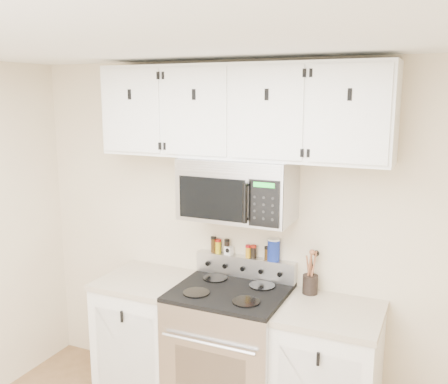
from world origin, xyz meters
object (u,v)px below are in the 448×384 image
at_px(range, 230,352).
at_px(microwave, 238,189).
at_px(utensil_crock, 310,283).
at_px(salt_canister, 274,250).

height_order(range, microwave, microwave).
bearing_deg(microwave, utensil_crock, 11.96).
distance_m(range, microwave, 1.15).
relative_size(range, microwave, 1.45).
height_order(microwave, salt_canister, microwave).
distance_m(utensil_crock, salt_canister, 0.34).
xyz_separation_m(utensil_crock, salt_canister, (-0.28, 0.05, 0.18)).
bearing_deg(range, microwave, 89.77).
bearing_deg(utensil_crock, microwave, -168.04).
bearing_deg(utensil_crock, salt_canister, 169.98).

